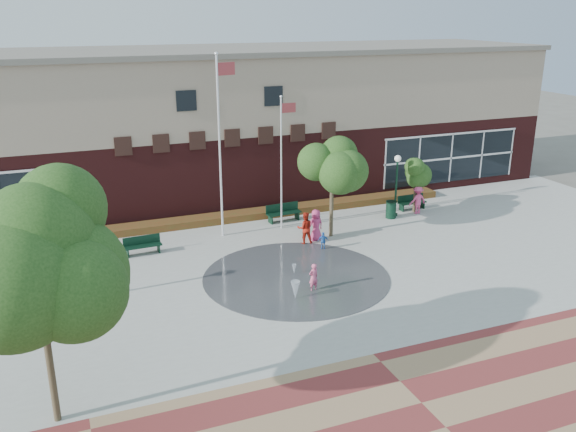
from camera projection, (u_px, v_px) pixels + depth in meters
name	position (u px, v px, depth m)	size (l,w,h in m)	color
ground	(324.00, 306.00, 24.76)	(120.00, 120.00, 0.00)	#666056
plaza_concrete	(288.00, 269.00, 28.28)	(46.00, 18.00, 0.01)	#A8A8A0
paver_band	(422.00, 403.00, 18.61)	(46.00, 6.00, 0.01)	maroon
splash_pad	(296.00, 277.00, 27.40)	(8.40, 8.40, 0.01)	#383A3D
library_building	(209.00, 122.00, 38.65)	(44.40, 10.40, 9.20)	#481818
flower_bed	(239.00, 220.00, 34.97)	(26.00, 1.20, 0.40)	maroon
flagpole_left	(220.00, 138.00, 30.79)	(1.09, 0.36, 9.50)	white
flagpole_right	(282.00, 156.00, 32.26)	(0.90, 0.15, 7.27)	white
lamp_right	(397.00, 179.00, 34.85)	(0.38, 0.38, 3.63)	black
bench_left	(143.00, 249.00, 29.87)	(1.84, 0.60, 0.91)	black
bench_mid	(284.00, 216.00, 34.55)	(2.06, 0.73, 1.01)	black
bench_right	(412.00, 205.00, 36.62)	(1.80, 0.55, 0.90)	black
trash_can	(391.00, 210.00, 35.03)	(0.63, 0.63, 1.03)	black
tree_big_left	(33.00, 247.00, 16.10)	(4.78, 4.78, 7.64)	#403525
tree_mid	(332.00, 170.00, 31.23)	(2.95, 2.95, 4.99)	#403525
tree_small_right	(417.00, 172.00, 35.48)	(1.99, 1.99, 3.40)	#403525
water_jet_a	(295.00, 299.00, 25.32)	(0.40, 0.40, 0.77)	white
water_jet_b	(294.00, 274.00, 27.70)	(0.20, 0.20, 0.46)	white
child_splash	(313.00, 277.00, 25.91)	(0.45, 0.30, 1.24)	#E45A84
adult_red	(305.00, 228.00, 31.11)	(0.82, 0.64, 1.68)	#AC1F11
adult_pink	(316.00, 225.00, 31.53)	(0.82, 0.54, 1.69)	#C0366B
child_blue	(323.00, 241.00, 30.43)	(0.54, 0.23, 0.93)	blue
person_bench	(418.00, 200.00, 35.74)	(1.09, 0.63, 1.68)	#E84A85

